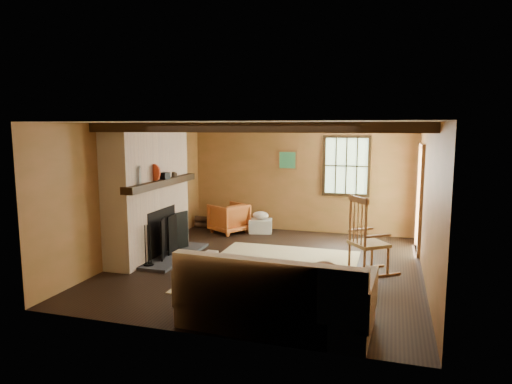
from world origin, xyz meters
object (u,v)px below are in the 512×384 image
(armchair, at_px, (229,218))
(fireplace, at_px, (150,196))
(sofa, at_px, (276,300))
(laundry_basket, at_px, (261,226))
(rocking_chair, at_px, (366,241))

(armchair, bearing_deg, fireplace, 11.27)
(sofa, distance_m, armchair, 4.91)
(sofa, relative_size, laundry_basket, 4.60)
(armchair, bearing_deg, laundry_basket, 136.76)
(fireplace, xyz_separation_m, laundry_basket, (1.42, 2.31, -0.95))
(fireplace, height_order, armchair, fireplace)
(fireplace, bearing_deg, laundry_basket, 58.44)
(fireplace, xyz_separation_m, rocking_chair, (3.84, 0.03, -0.57))
(laundry_basket, xyz_separation_m, armchair, (-0.68, -0.20, 0.18))
(rocking_chair, xyz_separation_m, sofa, (-0.90, -2.31, -0.21))
(laundry_basket, distance_m, armchair, 0.73)
(fireplace, relative_size, laundry_basket, 4.80)
(rocking_chair, distance_m, sofa, 2.49)
(fireplace, height_order, sofa, fireplace)
(fireplace, xyz_separation_m, armchair, (0.74, 2.11, -0.77))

